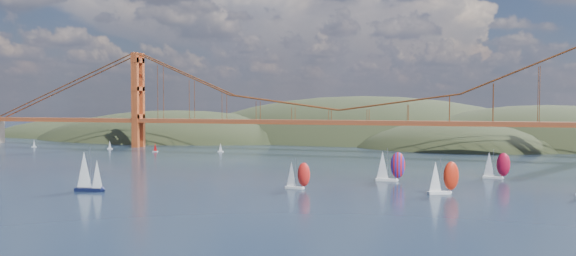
# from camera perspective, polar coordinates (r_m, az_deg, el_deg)

# --- Properties ---
(ground) EXTENTS (1200.00, 1200.00, 0.00)m
(ground) POSITION_cam_1_polar(r_m,az_deg,el_deg) (125.28, -13.29, -9.09)
(ground) COLOR black
(ground) RESTS_ON ground
(headlands) EXTENTS (725.00, 225.00, 96.00)m
(headlands) POSITION_cam_1_polar(r_m,az_deg,el_deg) (385.59, 14.98, -3.25)
(headlands) COLOR black
(headlands) RESTS_ON ground
(bridge) EXTENTS (552.00, 12.00, 55.00)m
(bridge) POSITION_cam_1_polar(r_m,az_deg,el_deg) (292.54, 4.91, 3.83)
(bridge) COLOR brown
(bridge) RESTS_ON ground
(sloop_navy) EXTENTS (8.45, 5.20, 12.71)m
(sloop_navy) POSITION_cam_1_polar(r_m,az_deg,el_deg) (170.54, -19.65, -4.21)
(sloop_navy) COLOR black
(sloop_navy) RESTS_ON ground
(racer_0) EXTENTS (7.95, 3.91, 8.95)m
(racer_0) POSITION_cam_1_polar(r_m,az_deg,el_deg) (165.19, 0.95, -4.77)
(racer_0) COLOR silver
(racer_0) RESTS_ON ground
(racer_1) EXTENTS (9.05, 6.67, 10.19)m
(racer_1) POSITION_cam_1_polar(r_m,az_deg,el_deg) (161.68, 15.46, -4.80)
(racer_1) COLOR white
(racer_1) RESTS_ON ground
(racer_3) EXTENTS (8.84, 4.14, 9.98)m
(racer_3) POSITION_cam_1_polar(r_m,az_deg,el_deg) (200.24, 20.36, -3.52)
(racer_3) COLOR silver
(racer_3) RESTS_ON ground
(racer_rwb) EXTENTS (9.40, 3.84, 10.80)m
(racer_rwb) POSITION_cam_1_polar(r_m,az_deg,el_deg) (184.70, 10.30, -3.77)
(racer_rwb) COLOR silver
(racer_rwb) RESTS_ON ground
(distant_boat_0) EXTENTS (3.00, 2.00, 4.70)m
(distant_boat_0) POSITION_cam_1_polar(r_m,az_deg,el_deg) (358.24, -24.39, -1.42)
(distant_boat_0) COLOR silver
(distant_boat_0) RESTS_ON ground
(distant_boat_1) EXTENTS (3.00, 2.00, 4.70)m
(distant_boat_1) POSITION_cam_1_polar(r_m,az_deg,el_deg) (328.49, -17.66, -1.64)
(distant_boat_1) COLOR silver
(distant_boat_1) RESTS_ON ground
(distant_boat_2) EXTENTS (3.00, 2.00, 4.70)m
(distant_boat_2) POSITION_cam_1_polar(r_m,az_deg,el_deg) (303.39, -13.34, -1.92)
(distant_boat_2) COLOR silver
(distant_boat_2) RESTS_ON ground
(distant_boat_3) EXTENTS (3.00, 2.00, 4.70)m
(distant_boat_3) POSITION_cam_1_polar(r_m,az_deg,el_deg) (295.99, -6.87, -1.98)
(distant_boat_3) COLOR silver
(distant_boat_3) RESTS_ON ground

